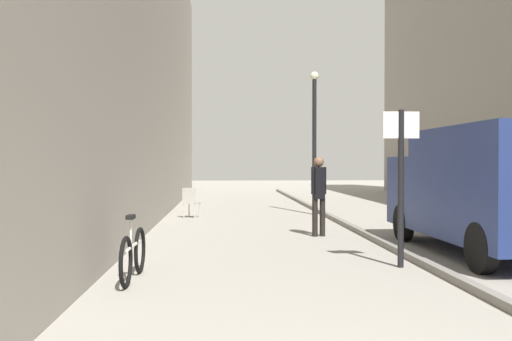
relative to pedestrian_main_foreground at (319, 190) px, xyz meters
name	(u,v)px	position (x,y,z in m)	size (l,w,h in m)	color
ground_plane	(293,231)	(-0.49, 0.99, -1.08)	(80.00, 80.00, 0.00)	gray
building_facade_left	(85,8)	(-5.60, 0.99, 4.44)	(3.03, 40.00, 11.03)	gray
kerb_strip	(355,228)	(1.09, 0.99, -1.02)	(0.16, 40.00, 0.12)	slate
pedestrian_main_foreground	(319,190)	(0.00, 0.00, 0.00)	(0.37, 0.25, 1.87)	black
delivery_van	(484,187)	(2.67, -2.74, 0.19)	(2.10, 5.26, 2.37)	navy
street_sign_post	(401,174)	(0.68, -3.95, 0.47)	(0.60, 0.10, 2.60)	black
lamp_post	(314,133)	(0.81, 5.53, 1.64)	(0.28, 0.28, 4.76)	black
bicycle_leaning	(133,254)	(-3.57, -4.71, -0.70)	(0.12, 1.77, 0.98)	black
cafe_chair_near_window	(191,200)	(-3.25, 4.59, -0.53)	(0.58, 0.58, 0.94)	#B7B2A8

